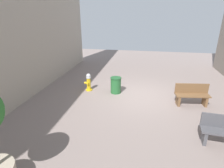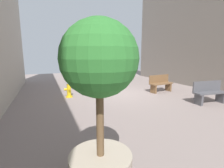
{
  "view_description": "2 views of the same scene",
  "coord_description": "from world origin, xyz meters",
  "views": [
    {
      "loc": [
        -0.15,
        8.34,
        3.81
      ],
      "look_at": [
        1.37,
        0.37,
        0.66
      ],
      "focal_mm": 29.21,
      "sensor_mm": 36.0,
      "label": 1
    },
    {
      "loc": [
        3.75,
        7.94,
        2.06
      ],
      "look_at": [
        0.73,
        0.55,
        0.65
      ],
      "focal_mm": 26.41,
      "sensor_mm": 36.0,
      "label": 2
    }
  ],
  "objects": [
    {
      "name": "ground_plane",
      "position": [
        0.0,
        0.0,
        0.0
      ],
      "size": [
        23.4,
        23.4,
        0.0
      ],
      "primitive_type": "plane",
      "color": "gray"
    },
    {
      "name": "fire_hydrant",
      "position": [
        2.73,
        -0.18,
        0.46
      ],
      "size": [
        0.4,
        0.42,
        0.92
      ],
      "color": "gold",
      "rests_on": "ground_plane"
    },
    {
      "name": "bench_near",
      "position": [
        -2.23,
        0.53,
        0.48
      ],
      "size": [
        1.49,
        0.63,
        0.95
      ],
      "color": "brown",
      "rests_on": "ground_plane"
    },
    {
      "name": "bench_far",
      "position": [
        -2.71,
        3.15,
        0.49
      ],
      "size": [
        1.53,
        0.55,
        0.95
      ],
      "color": "#4C4C51",
      "rests_on": "ground_plane"
    },
    {
      "name": "planter_tree",
      "position": [
        3.07,
        5.82,
        1.49
      ],
      "size": [
        1.07,
        1.07,
        2.55
      ],
      "color": "tan",
      "rests_on": "ground_plane"
    },
    {
      "name": "trash_bin",
      "position": [
        1.27,
        -0.13,
        0.41
      ],
      "size": [
        0.55,
        0.55,
        0.82
      ],
      "color": "#266633",
      "rests_on": "ground_plane"
    }
  ]
}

